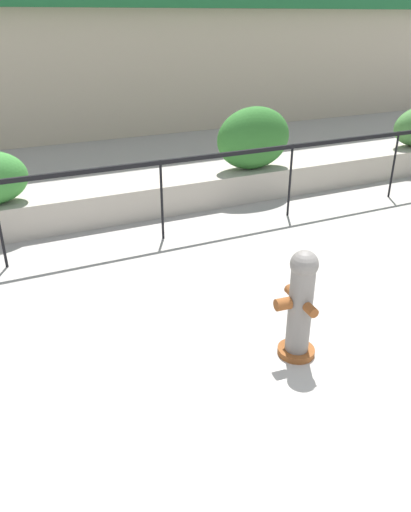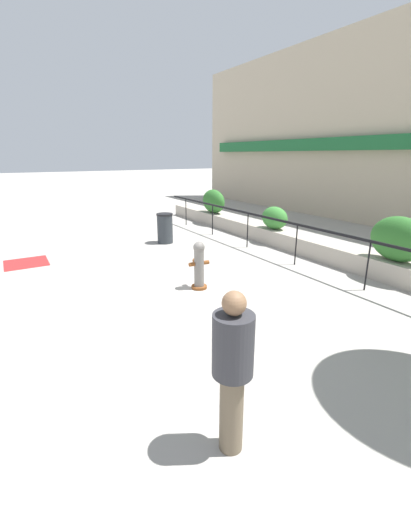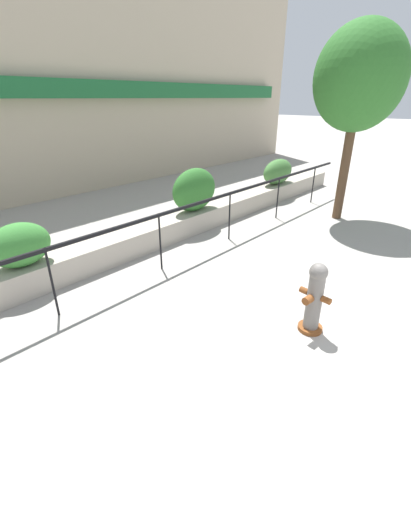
{
  "view_description": "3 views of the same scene",
  "coord_description": "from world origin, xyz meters",
  "px_view_note": "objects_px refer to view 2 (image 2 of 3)",
  "views": [
    {
      "loc": [
        -2.28,
        -1.34,
        2.91
      ],
      "look_at": [
        -0.27,
        2.89,
        0.65
      ],
      "focal_mm": 35.0,
      "sensor_mm": 36.0,
      "label": 1
    },
    {
      "loc": [
        6.44,
        -1.76,
        2.9
      ],
      "look_at": [
        -0.5,
        2.35,
        0.5
      ],
      "focal_mm": 24.0,
      "sensor_mm": 36.0,
      "label": 2
    },
    {
      "loc": [
        -3.93,
        0.18,
        3.11
      ],
      "look_at": [
        -0.18,
        3.56,
        0.76
      ],
      "focal_mm": 24.0,
      "sensor_mm": 36.0,
      "label": 3
    }
  ],
  "objects_px": {
    "hedge_bush_2": "(399,239)",
    "pedestrian": "(233,364)",
    "fire_hydrant": "(199,265)",
    "trash_bin": "(165,228)",
    "hedge_bush_0": "(214,201)",
    "hedge_bush_1": "(275,218)"
  },
  "relations": [
    {
      "from": "hedge_bush_2",
      "to": "pedestrian",
      "type": "xyz_separation_m",
      "value": [
        2.03,
        -6.1,
        -0.04
      ]
    },
    {
      "from": "pedestrian",
      "to": "fire_hydrant",
      "type": "bearing_deg",
      "value": 154.58
    },
    {
      "from": "fire_hydrant",
      "to": "trash_bin",
      "type": "distance_m",
      "value": 4.34
    },
    {
      "from": "trash_bin",
      "to": "pedestrian",
      "type": "bearing_deg",
      "value": -19.84
    },
    {
      "from": "hedge_bush_0",
      "to": "fire_hydrant",
      "type": "bearing_deg",
      "value": -34.42
    },
    {
      "from": "hedge_bush_2",
      "to": "trash_bin",
      "type": "bearing_deg",
      "value": -152.96
    },
    {
      "from": "hedge_bush_0",
      "to": "trash_bin",
      "type": "xyz_separation_m",
      "value": [
        1.93,
        -3.14,
        -0.49
      ]
    },
    {
      "from": "hedge_bush_2",
      "to": "fire_hydrant",
      "type": "xyz_separation_m",
      "value": [
        -1.95,
        -4.2,
        -0.47
      ]
    },
    {
      "from": "hedge_bush_1",
      "to": "pedestrian",
      "type": "relative_size",
      "value": 0.59
    },
    {
      "from": "pedestrian",
      "to": "hedge_bush_1",
      "type": "bearing_deg",
      "value": 135.74
    },
    {
      "from": "hedge_bush_0",
      "to": "trash_bin",
      "type": "height_order",
      "value": "hedge_bush_0"
    },
    {
      "from": "fire_hydrant",
      "to": "trash_bin",
      "type": "height_order",
      "value": "fire_hydrant"
    },
    {
      "from": "fire_hydrant",
      "to": "pedestrian",
      "type": "height_order",
      "value": "pedestrian"
    },
    {
      "from": "hedge_bush_0",
      "to": "trash_bin",
      "type": "bearing_deg",
      "value": -58.42
    },
    {
      "from": "hedge_bush_0",
      "to": "pedestrian",
      "type": "height_order",
      "value": "pedestrian"
    },
    {
      "from": "hedge_bush_0",
      "to": "hedge_bush_2",
      "type": "distance_m",
      "value": 8.09
    },
    {
      "from": "hedge_bush_1",
      "to": "trash_bin",
      "type": "xyz_separation_m",
      "value": [
        -1.93,
        -3.14,
        -0.37
      ]
    },
    {
      "from": "hedge_bush_1",
      "to": "hedge_bush_2",
      "type": "bearing_deg",
      "value": 0.0
    },
    {
      "from": "hedge_bush_0",
      "to": "hedge_bush_2",
      "type": "xyz_separation_m",
      "value": [
        8.09,
        0.0,
        0.03
      ]
    },
    {
      "from": "hedge_bush_2",
      "to": "trash_bin",
      "type": "xyz_separation_m",
      "value": [
        -6.16,
        -3.14,
        -0.52
      ]
    },
    {
      "from": "hedge_bush_0",
      "to": "pedestrian",
      "type": "distance_m",
      "value": 11.81
    },
    {
      "from": "hedge_bush_0",
      "to": "fire_hydrant",
      "type": "relative_size",
      "value": 1.32
    }
  ]
}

